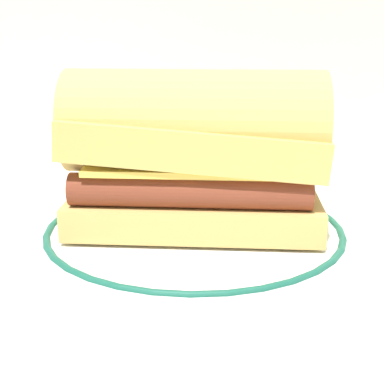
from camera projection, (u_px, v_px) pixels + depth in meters
name	position (u px, v px, depth m)	size (l,w,h in m)	color
ground_plane	(178.00, 239.00, 0.48)	(1.50, 1.50, 0.00)	white
plate	(192.00, 235.00, 0.47)	(0.27, 0.27, 0.01)	white
sausage_sandwich	(192.00, 151.00, 0.45)	(0.22, 0.16, 0.13)	tan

